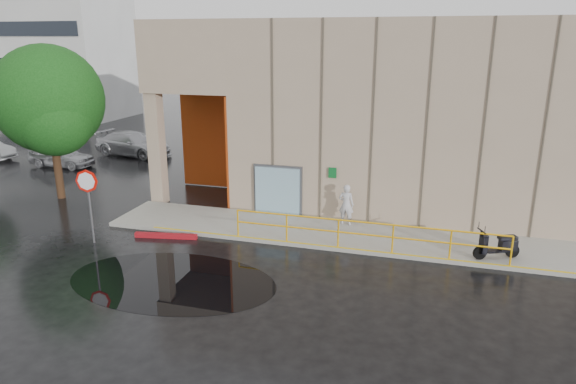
{
  "coord_description": "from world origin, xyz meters",
  "views": [
    {
      "loc": [
        6.27,
        -13.62,
        7.27
      ],
      "look_at": [
        1.49,
        3.0,
        2.06
      ],
      "focal_mm": 32.0,
      "sensor_mm": 36.0,
      "label": 1
    }
  ],
  "objects_px": {
    "stop_sign": "(88,191)",
    "scooter": "(498,238)",
    "person": "(346,204)",
    "car_c": "(133,144)",
    "car_a": "(61,156)",
    "tree_near": "(50,104)",
    "red_curb": "(166,236)"
  },
  "relations": [
    {
      "from": "stop_sign",
      "to": "red_curb",
      "type": "distance_m",
      "value": 3.24
    },
    {
      "from": "scooter",
      "to": "car_a",
      "type": "height_order",
      "value": "scooter"
    },
    {
      "from": "person",
      "to": "car_a",
      "type": "distance_m",
      "value": 18.57
    },
    {
      "from": "person",
      "to": "stop_sign",
      "type": "relative_size",
      "value": 0.59
    },
    {
      "from": "car_a",
      "to": "car_c",
      "type": "bearing_deg",
      "value": -29.51
    },
    {
      "from": "person",
      "to": "stop_sign",
      "type": "distance_m",
      "value": 9.68
    },
    {
      "from": "stop_sign",
      "to": "red_curb",
      "type": "height_order",
      "value": "stop_sign"
    },
    {
      "from": "car_a",
      "to": "stop_sign",
      "type": "bearing_deg",
      "value": -134.58
    },
    {
      "from": "stop_sign",
      "to": "tree_near",
      "type": "height_order",
      "value": "tree_near"
    },
    {
      "from": "stop_sign",
      "to": "tree_near",
      "type": "xyz_separation_m",
      "value": [
        -4.83,
        4.28,
        2.42
      ]
    },
    {
      "from": "person",
      "to": "scooter",
      "type": "height_order",
      "value": "person"
    },
    {
      "from": "stop_sign",
      "to": "red_curb",
      "type": "xyz_separation_m",
      "value": [
        2.32,
        1.18,
        -1.93
      ]
    },
    {
      "from": "car_a",
      "to": "red_curb",
      "type": "bearing_deg",
      "value": -124.43
    },
    {
      "from": "tree_near",
      "to": "scooter",
      "type": "bearing_deg",
      "value": -6.02
    },
    {
      "from": "scooter",
      "to": "red_curb",
      "type": "height_order",
      "value": "scooter"
    },
    {
      "from": "person",
      "to": "red_curb",
      "type": "distance_m",
      "value": 7.07
    },
    {
      "from": "scooter",
      "to": "tree_near",
      "type": "bearing_deg",
      "value": 150.27
    },
    {
      "from": "car_a",
      "to": "tree_near",
      "type": "bearing_deg",
      "value": -139.28
    },
    {
      "from": "car_c",
      "to": "car_a",
      "type": "bearing_deg",
      "value": 158.28
    },
    {
      "from": "car_a",
      "to": "car_c",
      "type": "xyz_separation_m",
      "value": [
        2.35,
        3.84,
        0.09
      ]
    },
    {
      "from": "red_curb",
      "to": "car_a",
      "type": "xyz_separation_m",
      "value": [
        -11.41,
        8.4,
        0.57
      ]
    },
    {
      "from": "car_c",
      "to": "tree_near",
      "type": "bearing_deg",
      "value": -158.46
    },
    {
      "from": "person",
      "to": "car_c",
      "type": "distance_m",
      "value": 17.98
    },
    {
      "from": "stop_sign",
      "to": "scooter",
      "type": "bearing_deg",
      "value": 24.3
    },
    {
      "from": "scooter",
      "to": "stop_sign",
      "type": "bearing_deg",
      "value": 165.45
    },
    {
      "from": "scooter",
      "to": "stop_sign",
      "type": "relative_size",
      "value": 0.59
    },
    {
      "from": "scooter",
      "to": "car_a",
      "type": "distance_m",
      "value": 24.33
    },
    {
      "from": "red_curb",
      "to": "car_c",
      "type": "bearing_deg",
      "value": 126.53
    },
    {
      "from": "person",
      "to": "red_curb",
      "type": "bearing_deg",
      "value": 29.25
    },
    {
      "from": "car_a",
      "to": "car_c",
      "type": "distance_m",
      "value": 4.5
    },
    {
      "from": "stop_sign",
      "to": "tree_near",
      "type": "bearing_deg",
      "value": 153.59
    },
    {
      "from": "red_curb",
      "to": "car_a",
      "type": "relative_size",
      "value": 0.62
    }
  ]
}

